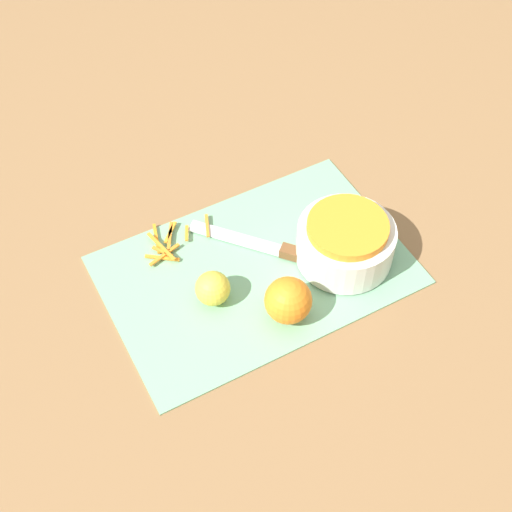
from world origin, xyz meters
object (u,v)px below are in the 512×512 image
knife (292,253)px  lemon (213,288)px  orange_left (286,301)px  bowl_speckled (346,241)px

knife → lemon: bearing=54.4°
knife → orange_left: 0.11m
bowl_speckled → lemon: bowl_speckled is taller
knife → orange_left: bearing=103.5°
orange_left → lemon: orange_left is taller
bowl_speckled → lemon: (0.21, -0.02, -0.01)m
orange_left → knife: bearing=-125.3°
orange_left → bowl_speckled: bearing=-159.0°
orange_left → lemon: bearing=-43.8°
bowl_speckled → lemon: 0.21m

